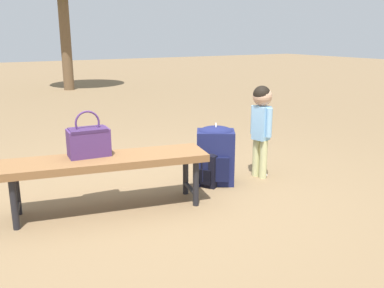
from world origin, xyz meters
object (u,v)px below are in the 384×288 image
handbag (89,141)px  backpack_small (207,167)px  backpack_large (215,153)px  child_standing (261,117)px  park_bench (107,164)px

handbag → backpack_small: handbag is taller
backpack_large → backpack_small: 0.16m
handbag → backpack_large: bearing=-0.3°
handbag → child_standing: child_standing is taller
park_bench → backpack_large: (1.10, 0.10, -0.10)m
park_bench → backpack_small: park_bench is taller
park_bench → backpack_small: bearing=4.4°
child_standing → backpack_small: 0.73m
park_bench → handbag: handbag is taller
handbag → backpack_small: bearing=-1.4°
park_bench → handbag: bearing=136.1°
handbag → child_standing: 1.69m
handbag → backpack_large: handbag is taller
park_bench → backpack_large: 1.11m
park_bench → child_standing: 1.59m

